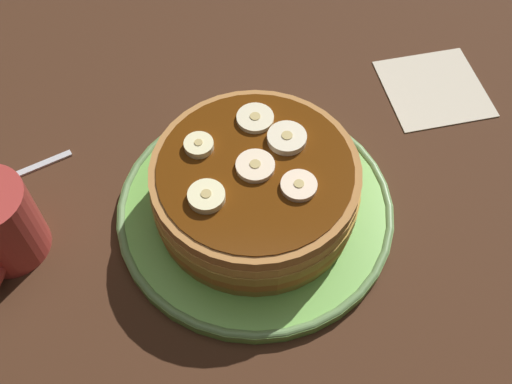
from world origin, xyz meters
TOP-DOWN VIEW (x-y plane):
  - ground_plane at (0.00, 0.00)cm, footprint 140.00×140.00cm
  - plate at (0.00, 0.00)cm, footprint 26.71×26.71cm
  - pancake_stack at (-0.02, 0.12)cm, footprint 19.99×19.94cm
  - banana_slice_0 at (-0.42, 0.06)cm, footprint 3.46×3.46cm
  - banana_slice_1 at (-3.04, 2.86)cm, footprint 3.60×3.60cm
  - banana_slice_2 at (-2.25, -5.05)cm, footprint 2.68×2.68cm
  - banana_slice_3 at (-5.52, -0.02)cm, footprint 3.48×3.48cm
  - banana_slice_4 at (3.26, -4.12)cm, footprint 3.21×3.21cm
  - banana_slice_5 at (2.10, 3.73)cm, footprint 3.17×3.17cm
  - napkin at (-16.57, 20.30)cm, footprint 13.08×13.08cm
  - fork at (-3.83, -25.73)cm, footprint 7.25×11.80cm

SIDE VIEW (x-z plane):
  - ground_plane at x=0.00cm, z-range -3.00..0.00cm
  - napkin at x=-16.57cm, z-range 0.00..0.30cm
  - fork at x=-3.83cm, z-range 0.00..0.50cm
  - plate at x=0.00cm, z-range 0.05..1.49cm
  - pancake_stack at x=-0.02cm, z-range 1.18..7.53cm
  - banana_slice_3 at x=-5.52cm, z-range 7.35..8.04cm
  - banana_slice_0 at x=-0.42cm, z-range 7.35..8.09cm
  - banana_slice_5 at x=2.10cm, z-range 7.35..8.09cm
  - banana_slice_1 at x=-3.04cm, z-range 7.35..8.29cm
  - banana_slice_2 at x=-2.25cm, z-range 7.35..8.29cm
  - banana_slice_4 at x=3.26cm, z-range 7.35..8.32cm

